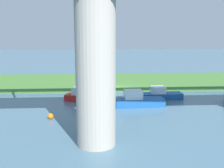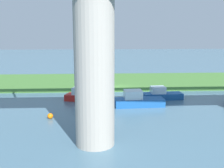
% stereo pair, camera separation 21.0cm
% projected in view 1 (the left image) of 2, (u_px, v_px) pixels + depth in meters
% --- Properties ---
extents(ground_plane, '(160.00, 160.00, 0.00)m').
position_uv_depth(ground_plane, '(114.00, 92.00, 35.20)').
color(ground_plane, '#476B7F').
extents(grassy_bank, '(80.00, 12.00, 0.50)m').
position_uv_depth(grassy_bank, '(111.00, 81.00, 41.03)').
color(grassy_bank, '#427533').
rests_on(grassy_bank, ground).
extents(bridge_pylon, '(2.64, 2.64, 10.41)m').
position_uv_depth(bridge_pylon, '(96.00, 69.00, 18.14)').
color(bridge_pylon, '#9E998E').
rests_on(bridge_pylon, ground).
extents(person_on_bank, '(0.45, 0.45, 1.39)m').
position_uv_depth(person_on_bank, '(109.00, 79.00, 37.55)').
color(person_on_bank, '#2D334C').
rests_on(person_on_bank, grassy_bank).
extents(mooring_post, '(0.20, 0.20, 0.93)m').
position_uv_depth(mooring_post, '(108.00, 82.00, 36.64)').
color(mooring_post, brown).
rests_on(mooring_post, grassy_bank).
extents(riverboat_paddlewheel, '(4.70, 2.93, 1.48)m').
position_uv_depth(riverboat_paddlewheel, '(84.00, 96.00, 30.69)').
color(riverboat_paddlewheel, red).
rests_on(riverboat_paddlewheel, ground).
extents(motorboat_white, '(5.13, 2.05, 1.68)m').
position_uv_depth(motorboat_white, '(138.00, 100.00, 28.58)').
color(motorboat_white, '#195199').
rests_on(motorboat_white, ground).
extents(houseboat_blue, '(4.49, 1.88, 1.46)m').
position_uv_depth(houseboat_blue, '(161.00, 94.00, 31.52)').
color(houseboat_blue, '#195199').
rests_on(houseboat_blue, ground).
extents(marker_buoy, '(0.50, 0.50, 0.50)m').
position_uv_depth(marker_buoy, '(51.00, 116.00, 24.46)').
color(marker_buoy, orange).
rests_on(marker_buoy, ground).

